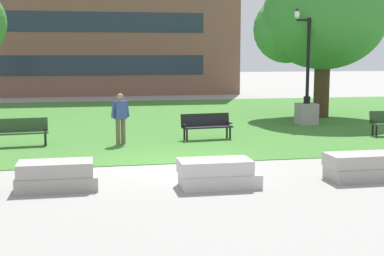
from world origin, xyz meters
The scene contains 11 objects.
ground_plane centered at (0.00, 0.00, 0.00)m, with size 140.00×140.00×0.00m, color gray.
grass_lawn centered at (0.00, 10.00, 0.01)m, with size 40.00×20.00×0.02m, color #3D752D.
concrete_block_center centered at (-3.09, -2.21, 0.31)m, with size 1.80×0.90×0.64m.
concrete_block_left centered at (0.53, -2.68, 0.31)m, with size 1.84×0.90×0.64m.
concrete_block_right centered at (4.18, -2.65, 0.31)m, with size 1.85×0.90×0.64m.
park_bench_near_left centered at (-4.59, 3.75, 0.54)m, with size 1.85×0.71×0.90m.
park_bench_near_right centered at (1.74, 3.99, 0.54)m, with size 1.85×0.71×0.90m.
lamp_post_center centered at (6.81, 7.05, 1.02)m, with size 1.32×0.80×4.90m.
tree_far_right centered at (8.43, 9.36, 4.66)m, with size 6.05×5.76×7.16m.
person_bystander_near_lawn centered at (-1.32, 3.44, 0.98)m, with size 0.66×0.39×1.71m.
building_facade_distant centered at (-2.53, 24.50, 6.67)m, with size 22.46×1.03×13.36m.
Camera 1 is at (-2.31, -14.36, 3.05)m, focal length 50.00 mm.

